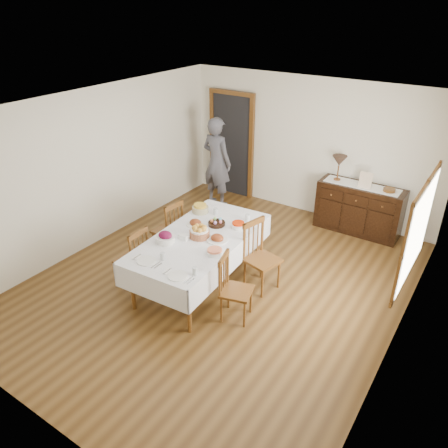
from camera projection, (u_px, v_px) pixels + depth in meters
The scene contains 26 objects.
ground at pixel (220, 282), 6.60m from camera, with size 6.00×6.00×0.00m, color brown.
room_shell at pixel (228, 170), 6.21m from camera, with size 5.02×6.02×2.65m.
dining_table at pixel (200, 242), 6.26m from camera, with size 1.30×2.37×0.79m.
chair_left_near at pixel (134, 258), 6.30m from camera, with size 0.41×0.41×0.96m.
chair_left_far at pixel (169, 229), 7.05m from camera, with size 0.45×0.45×0.99m.
chair_right_near at pixel (233, 287), 5.68m from camera, with size 0.48×0.48×0.94m.
chair_right_far at pixel (260, 255), 6.28m from camera, with size 0.53×0.53×1.05m.
sideboard at pixel (359, 209), 7.82m from camera, with size 1.49×0.54×0.89m.
person at pixel (217, 159), 8.62m from camera, with size 0.60×0.39×1.93m, color #52525D.
bread_basket at pixel (199, 232), 6.18m from camera, with size 0.29×0.29×0.18m.
egg_basket at pixel (217, 223), 6.52m from camera, with size 0.26×0.26×0.10m.
ham_platter_a at pixel (195, 223), 6.53m from camera, with size 0.28×0.28×0.11m.
ham_platter_b at pixel (217, 239), 6.12m from camera, with size 0.30×0.30×0.11m.
beet_bowl at pixel (165, 238), 6.06m from camera, with size 0.27×0.27×0.17m.
carrot_bowl at pixel (238, 225), 6.45m from camera, with size 0.22×0.22×0.09m.
pineapple_bowl at pixel (200, 209), 6.90m from camera, with size 0.26×0.26×0.13m.
casserole_dish at pixel (215, 252), 5.80m from camera, with size 0.23×0.23×0.07m.
butter_dish at pixel (184, 237), 6.15m from camera, with size 0.14×0.10×0.07m.
setting_left at pixel (152, 259), 5.66m from camera, with size 0.43×0.31×0.10m.
setting_right at pixel (183, 274), 5.36m from camera, with size 0.43×0.31×0.10m.
glass_far_a at pixel (216, 211), 6.83m from camera, with size 0.07×0.07×0.11m.
glass_far_b at pixel (248, 218), 6.63m from camera, with size 0.07×0.07×0.11m.
runner at pixel (362, 186), 7.61m from camera, with size 1.30×0.35×0.01m.
table_lamp at pixel (339, 161), 7.67m from camera, with size 0.26×0.26×0.46m.
picture_frame at pixel (366, 180), 7.46m from camera, with size 0.22×0.08×0.28m.
deco_bowl at pixel (389, 190), 7.37m from camera, with size 0.20×0.20×0.06m.
Camera 1 is at (3.05, -4.49, 3.86)m, focal length 35.00 mm.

